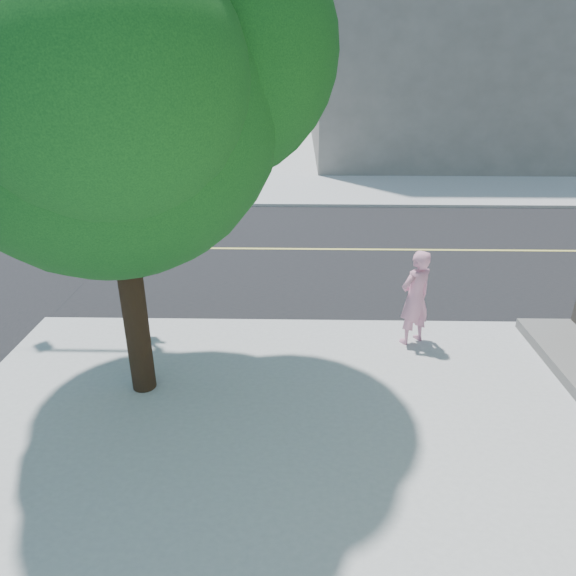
{
  "coord_description": "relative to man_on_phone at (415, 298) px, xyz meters",
  "views": [
    {
      "loc": [
        4.13,
        -9.13,
        4.9
      ],
      "look_at": [
        3.96,
        -1.08,
        1.3
      ],
      "focal_mm": 31.92,
      "sensor_mm": 36.0,
      "label": 1
    }
  ],
  "objects": [
    {
      "name": "filler_ne",
      "position": [
        7.77,
        22.81,
        6.11
      ],
      "size": [
        18.0,
        16.0,
        14.0
      ],
      "primitive_type": "cube",
      "color": "slate",
      "rests_on": "sidewalk_ne"
    },
    {
      "name": "sidewalk_ne",
      "position": [
        7.27,
        22.31,
        -0.95
      ],
      "size": [
        29.0,
        25.0,
        0.12
      ],
      "primitive_type": "cube",
      "color": "#ADADAD",
      "rests_on": "ground"
    },
    {
      "name": "road_ew",
      "position": [
        -6.23,
        5.31,
        -1.01
      ],
      "size": [
        140.0,
        9.0,
        0.01
      ],
      "primitive_type": "cube",
      "color": "black",
      "rests_on": "ground"
    },
    {
      "name": "man_on_phone",
      "position": [
        0.0,
        0.0,
        0.0
      ],
      "size": [
        0.78,
        0.7,
        1.79
      ],
      "primitive_type": "imported",
      "rotation": [
        0.0,
        0.0,
        3.69
      ],
      "color": "pink",
      "rests_on": "sidewalk_se"
    },
    {
      "name": "ground",
      "position": [
        -6.23,
        0.81,
        -1.01
      ],
      "size": [
        140.0,
        140.0,
        0.0
      ],
      "primitive_type": "plane",
      "color": "black",
      "rests_on": "ground"
    },
    {
      "name": "street_tree",
      "position": [
        -4.41,
        -1.52,
        3.92
      ],
      "size": [
        5.62,
        5.11,
        7.45
      ],
      "rotation": [
        0.0,
        0.0,
        -0.07
      ],
      "color": "black",
      "rests_on": "sidewalk_se"
    },
    {
      "name": "signal_pole",
      "position": [
        -7.14,
        0.51,
        2.07
      ],
      "size": [
        3.22,
        0.37,
        3.63
      ],
      "rotation": [
        0.0,
        0.0,
        0.31
      ],
      "color": "black",
      "rests_on": "sidewalk_se"
    }
  ]
}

